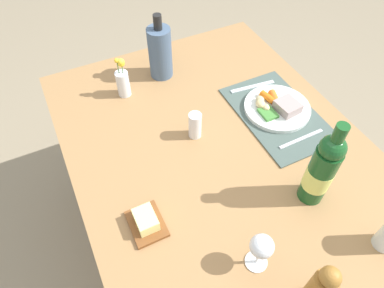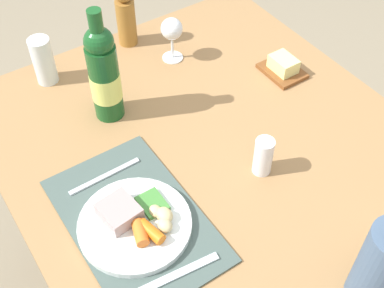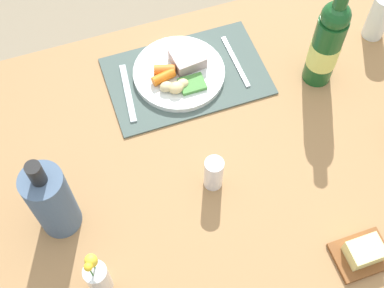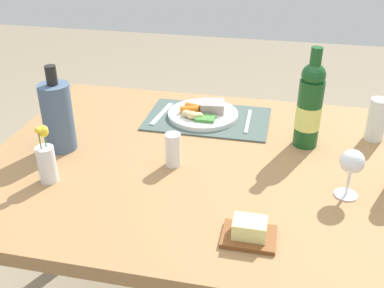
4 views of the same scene
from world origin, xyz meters
TOP-DOWN VIEW (x-y plane):
  - ground_plane at (0.00, 0.00)m, footprint 8.00×8.00m
  - dining_table at (0.00, 0.00)m, footprint 1.31×1.03m
  - placemat at (0.02, -0.28)m, footprint 0.44×0.28m
  - dinner_plate at (0.04, -0.29)m, footprint 0.26×0.26m
  - fork at (-0.13, -0.28)m, footprint 0.02×0.19m
  - knife at (0.19, -0.28)m, footprint 0.04×0.20m
  - wine_glass at (-0.44, 0.11)m, footprint 0.07×0.07m
  - wine_bottle at (-0.33, -0.17)m, footprint 0.08×0.08m
  - salt_shaker at (0.06, 0.05)m, footprint 0.05×0.05m
  - flower_vase at (0.39, 0.21)m, footprint 0.05×0.05m
  - pepper_mill at (-0.59, 0.03)m, footprint 0.06×0.06m
  - cooler_bottle at (0.44, 0.03)m, footprint 0.10×0.10m
  - butter_dish at (-0.20, 0.34)m, footprint 0.13×0.10m

SIDE VIEW (x-z plane):
  - ground_plane at x=0.00m, z-range 0.00..0.00m
  - dining_table at x=0.00m, z-range 0.28..1.02m
  - placemat at x=0.02m, z-range 0.73..0.74m
  - fork at x=-0.13m, z-range 0.74..0.75m
  - knife at x=0.19m, z-range 0.74..0.75m
  - butter_dish at x=-0.20m, z-range 0.73..0.78m
  - dinner_plate at x=0.04m, z-range 0.73..0.78m
  - salt_shaker at x=0.06m, z-range 0.73..0.84m
  - flower_vase at x=0.39m, z-range 0.71..0.89m
  - pepper_mill at x=-0.59m, z-range 0.73..0.93m
  - wine_glass at x=-0.44m, z-range 0.76..0.91m
  - cooler_bottle at x=0.44m, z-range 0.71..0.99m
  - wine_bottle at x=-0.33m, z-range 0.71..1.04m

